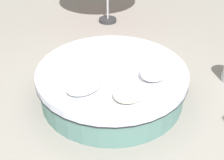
{
  "coord_description": "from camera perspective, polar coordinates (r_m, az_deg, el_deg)",
  "views": [
    {
      "loc": [
        -2.14,
        -2.93,
        2.81
      ],
      "look_at": [
        0.0,
        0.0,
        0.32
      ],
      "focal_mm": 45.18,
      "sensor_mm": 36.0,
      "label": 1
    }
  ],
  "objects": [
    {
      "name": "round_bed",
      "position": [
        4.44,
        0.0,
        -0.49
      ],
      "size": [
        2.33,
        2.33,
        0.53
      ],
      "color": "#4C726B",
      "rests_on": "ground_plane"
    },
    {
      "name": "throw_pillow_1",
      "position": [
        3.65,
        3.67,
        -2.54
      ],
      "size": [
        0.48,
        0.38,
        0.19
      ],
      "primitive_type": "ellipsoid",
      "color": "beige",
      "rests_on": "round_bed"
    },
    {
      "name": "ground_plane",
      "position": [
        4.6,
        0.0,
        -3.24
      ],
      "size": [
        16.0,
        16.0,
        0.0
      ],
      "primitive_type": "plane",
      "color": "gray"
    },
    {
      "name": "throw_pillow_2",
      "position": [
        4.07,
        8.96,
        1.71
      ],
      "size": [
        0.52,
        0.37,
        0.22
      ],
      "primitive_type": "ellipsoid",
      "color": "white",
      "rests_on": "round_bed"
    },
    {
      "name": "throw_pillow_0",
      "position": [
        3.77,
        -5.68,
        -0.98
      ],
      "size": [
        0.53,
        0.36,
        0.22
      ],
      "primitive_type": "ellipsoid",
      "color": "white",
      "rests_on": "round_bed"
    }
  ]
}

